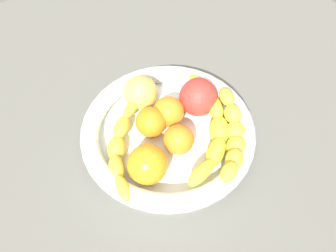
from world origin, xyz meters
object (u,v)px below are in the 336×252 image
banana_arching_top (121,147)px  orange_mid_left (151,122)px  apple_yellow (140,93)px  orange_front (169,111)px  fruit_bowl (168,133)px  banana_draped_right (212,128)px  tomato_red (198,97)px  orange_mid_right (178,140)px  banana_draped_left (233,136)px  orange_rear (147,164)px

banana_arching_top → orange_mid_left: bearing=99.2°
apple_yellow → orange_front: bearing=18.2°
fruit_bowl → banana_draped_right: bearing=54.9°
tomato_red → orange_front: bearing=-97.1°
apple_yellow → orange_mid_right: bearing=-0.5°
banana_draped_left → banana_arching_top: bearing=-120.1°
fruit_bowl → orange_front: size_ratio=5.49×
orange_mid_right → tomato_red: size_ratio=0.75×
tomato_red → apple_yellow: tomato_red is taller
banana_draped_right → banana_draped_left: bearing=21.5°
fruit_bowl → apple_yellow: bearing=-179.4°
fruit_bowl → orange_mid_left: (-2.59, -1.95, 1.84)cm
orange_front → orange_mid_right: bearing=-20.5°
fruit_bowl → banana_draped_right: (4.57, 6.51, 1.63)cm
banana_draped_left → orange_mid_left: (-10.98, -9.96, -0.46)cm
orange_front → tomato_red: tomato_red is taller
banana_draped_right → orange_front: orange_front is taller
banana_arching_top → orange_rear: size_ratio=2.63×
orange_rear → apple_yellow: size_ratio=1.03×
fruit_bowl → banana_draped_right: 8.12cm
orange_front → apple_yellow: size_ratio=0.87×
banana_draped_right → fruit_bowl: bearing=-125.1°
orange_front → apple_yellow: bearing=-161.8°
orange_front → banana_draped_right: bearing=31.6°
banana_arching_top → tomato_red: bearing=91.6°
banana_arching_top → banana_draped_right: bearing=68.7°
banana_arching_top → orange_mid_left: 7.13cm
fruit_bowl → orange_mid_right: bearing=-3.4°
orange_front → orange_mid_left: (0.11, -3.99, -0.08)cm
orange_front → orange_mid_right: size_ratio=1.06×
fruit_bowl → orange_front: bearing=143.0°
banana_draped_left → orange_rear: (-3.65, -15.33, 0.12)cm
orange_front → orange_mid_right: 6.39cm
banana_draped_right → banana_arching_top: 16.61cm
orange_mid_left → orange_mid_right: bearing=16.6°
orange_mid_right → orange_mid_left: bearing=-163.4°
orange_front → orange_mid_left: size_ratio=1.03×
fruit_bowl → orange_rear: orange_rear is taller
orange_rear → banana_draped_left: bearing=76.6°
banana_draped_right → orange_mid_left: orange_mid_left is taller
orange_mid_left → tomato_red: bearing=86.3°
banana_draped_left → apple_yellow: size_ratio=2.49×
fruit_bowl → orange_rear: size_ratio=4.67×
banana_arching_top → orange_front: (-1.25, 11.01, 0.65)cm
banana_draped_right → apple_yellow: size_ratio=3.09×
banana_draped_left → fruit_bowl: bearing=-136.3°
banana_draped_left → orange_rear: bearing=-103.4°
banana_draped_left → apple_yellow: bearing=-155.2°
orange_front → tomato_red: size_ratio=0.80×
orange_rear → apple_yellow: 15.69cm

